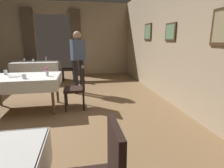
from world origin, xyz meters
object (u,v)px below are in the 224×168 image
plate_mid_c (15,76)px  glass_mid_d (24,76)px  dining_table_far (37,64)px  flower_vase_far (46,58)px  chair_far_right (70,67)px  glass_far_c (33,60)px  glass_far_d (24,60)px  dining_table_mid (23,80)px  plate_far_b (52,60)px  flower_vase_mid (47,71)px  person_waiter_by_doorway (78,57)px  glass_mid_b (6,72)px  chair_mid_right (78,86)px

plate_mid_c → glass_mid_d: size_ratio=2.67×
dining_table_far → flower_vase_far: flower_vase_far is taller
dining_table_far → glass_mid_d: glass_mid_d is taller
chair_far_right → glass_mid_d: (-0.74, -3.00, 0.28)m
chair_far_right → glass_far_c: (-1.22, -0.13, 0.28)m
dining_table_far → glass_far_d: 0.45m
dining_table_mid → chair_far_right: chair_far_right is taller
plate_far_b → glass_far_d: glass_far_d is taller
dining_table_far → chair_far_right: 1.16m
plate_mid_c → glass_far_c: (-0.23, 2.62, 0.04)m
flower_vase_mid → glass_mid_d: bearing=-154.7°
dining_table_mid → person_waiter_by_doorway: person_waiter_by_doorway is taller
glass_far_c → person_waiter_by_doorway: bearing=-45.1°
person_waiter_by_doorway → flower_vase_mid: bearing=-119.8°
glass_mid_d → plate_far_b: glass_mid_d is taller
plate_far_b → glass_far_c: size_ratio=2.32×
plate_far_b → glass_far_c: (-0.59, -0.31, 0.04)m
chair_far_right → glass_mid_b: bearing=-116.6°
dining_table_far → glass_far_c: glass_far_c is taller
chair_far_right → glass_far_d: 1.59m
glass_mid_d → glass_far_d: glass_far_d is taller
chair_mid_right → person_waiter_by_doorway: (0.02, 1.15, 0.51)m
plate_mid_c → glass_far_c: bearing=95.0°
dining_table_mid → glass_mid_d: glass_mid_d is taller
plate_far_b → person_waiter_by_doorway: person_waiter_by_doorway is taller
dining_table_far → chair_mid_right: size_ratio=1.65×
dining_table_mid → glass_far_c: glass_far_c is taller
dining_table_mid → glass_mid_b: glass_mid_b is taller
chair_far_right → glass_mid_d: size_ratio=10.55×
chair_mid_right → flower_vase_mid: 0.71m
dining_table_far → person_waiter_by_doorway: size_ratio=0.89×
dining_table_far → chair_mid_right: bearing=-62.8°
glass_mid_b → glass_mid_d: size_ratio=1.19×
plate_far_b → glass_far_d: 0.94m
plate_mid_c → glass_far_d: size_ratio=2.13×
chair_far_right → glass_far_c: size_ratio=9.48×
plate_mid_c → glass_mid_d: glass_mid_d is taller
dining_table_far → flower_vase_mid: bearing=-73.7°
plate_far_b → person_waiter_by_doorway: (0.95, -1.85, 0.27)m
plate_mid_c → flower_vase_far: flower_vase_far is taller
flower_vase_far → glass_far_c: 0.42m
dining_table_mid → chair_mid_right: size_ratio=1.63×
dining_table_far → chair_far_right: size_ratio=1.65×
glass_mid_b → glass_mid_d: 0.71m
chair_mid_right → glass_mid_d: bearing=-170.3°
dining_table_far → flower_vase_far: size_ratio=7.81×
dining_table_mid → flower_vase_far: bearing=89.3°
dining_table_far → glass_far_d: size_ratio=13.91×
glass_mid_d → chair_mid_right: bearing=9.7°
chair_mid_right → flower_vase_mid: size_ratio=5.02×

